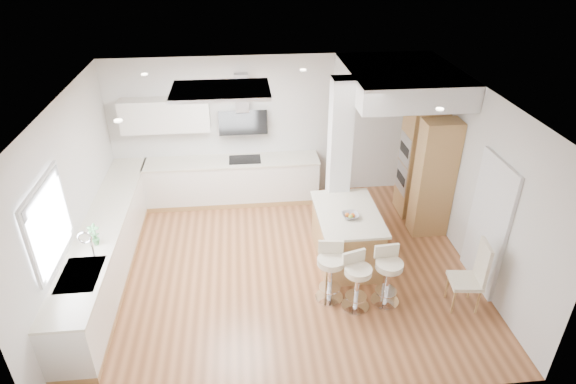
{
  "coord_description": "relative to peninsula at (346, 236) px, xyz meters",
  "views": [
    {
      "loc": [
        -0.52,
        -6.12,
        4.89
      ],
      "look_at": [
        0.14,
        0.4,
        1.17
      ],
      "focal_mm": 30.0,
      "sensor_mm": 36.0,
      "label": 1
    }
  ],
  "objects": [
    {
      "name": "ground",
      "position": [
        -1.06,
        -0.14,
        -0.45
      ],
      "size": [
        6.0,
        6.0,
        0.0
      ],
      "primitive_type": "plane",
      "color": "#9D613A",
      "rests_on": "ground"
    },
    {
      "name": "ceiling",
      "position": [
        -1.06,
        -0.14,
        -0.45
      ],
      "size": [
        6.0,
        5.0,
        0.02
      ],
      "primitive_type": "cube",
      "color": "silver",
      "rests_on": "ground"
    },
    {
      "name": "wall_back",
      "position": [
        -1.06,
        2.36,
        0.95
      ],
      "size": [
        6.0,
        0.04,
        2.8
      ],
      "primitive_type": "cube",
      "color": "beige",
      "rests_on": "ground"
    },
    {
      "name": "wall_left",
      "position": [
        -4.06,
        -0.14,
        0.95
      ],
      "size": [
        0.04,
        5.0,
        2.8
      ],
      "primitive_type": "cube",
      "color": "beige",
      "rests_on": "ground"
    },
    {
      "name": "wall_right",
      "position": [
        1.94,
        -0.14,
        0.95
      ],
      "size": [
        0.04,
        5.0,
        2.8
      ],
      "primitive_type": "cube",
      "color": "beige",
      "rests_on": "ground"
    },
    {
      "name": "skylight",
      "position": [
        -1.85,
        0.46,
        2.32
      ],
      "size": [
        4.1,
        2.1,
        0.06
      ],
      "color": "silver",
      "rests_on": "ground"
    },
    {
      "name": "window_left",
      "position": [
        -4.02,
        -1.04,
        1.24
      ],
      "size": [
        0.06,
        1.28,
        1.07
      ],
      "color": "white",
      "rests_on": "ground"
    },
    {
      "name": "doorway_right",
      "position": [
        1.91,
        -0.74,
        0.55
      ],
      "size": [
        0.05,
        1.0,
        2.1
      ],
      "color": "#464037",
      "rests_on": "ground"
    },
    {
      "name": "counter_left",
      "position": [
        -3.76,
        0.09,
        0.01
      ],
      "size": [
        0.63,
        4.5,
        1.35
      ],
      "color": "#B2854C",
      "rests_on": "ground"
    },
    {
      "name": "counter_back",
      "position": [
        -1.98,
        2.08,
        0.24
      ],
      "size": [
        3.62,
        0.63,
        2.5
      ],
      "color": "#B2854C",
      "rests_on": "ground"
    },
    {
      "name": "pillar",
      "position": [
        -0.01,
        0.81,
        0.95
      ],
      "size": [
        0.35,
        0.35,
        2.8
      ],
      "color": "silver",
      "rests_on": "ground"
    },
    {
      "name": "soffit",
      "position": [
        1.04,
        1.26,
        2.15
      ],
      "size": [
        1.78,
        2.2,
        0.4
      ],
      "color": "silver",
      "rests_on": "ground"
    },
    {
      "name": "oven_column",
      "position": [
        1.62,
        1.09,
        0.6
      ],
      "size": [
        0.63,
        1.21,
        2.1
      ],
      "color": "#B2854C",
      "rests_on": "ground"
    },
    {
      "name": "peninsula",
      "position": [
        0.0,
        0.0,
        0.0
      ],
      "size": [
        0.99,
        1.48,
        0.97
      ],
      "rotation": [
        0.0,
        0.0,
        0.01
      ],
      "color": "#B2854C",
      "rests_on": "ground"
    },
    {
      "name": "bar_stool_a",
      "position": [
        -0.42,
        -0.91,
        0.07
      ],
      "size": [
        0.46,
        0.46,
        0.92
      ],
      "rotation": [
        0.0,
        0.0,
        -0.12
      ],
      "color": "silver",
      "rests_on": "ground"
    },
    {
      "name": "bar_stool_b",
      "position": [
        -0.09,
        -1.13,
        0.05
      ],
      "size": [
        0.5,
        0.5,
        0.89
      ],
      "rotation": [
        0.0,
        0.0,
        0.29
      ],
      "color": "silver",
      "rests_on": "ground"
    },
    {
      "name": "bar_stool_c",
      "position": [
        0.37,
        -1.07,
        0.06
      ],
      "size": [
        0.44,
        0.44,
        0.91
      ],
      "rotation": [
        0.0,
        0.0,
        0.07
      ],
      "color": "silver",
      "rests_on": "ground"
    },
    {
      "name": "dining_chair",
      "position": [
        1.54,
        -1.28,
        0.13
      ],
      "size": [
        0.47,
        0.47,
        1.09
      ],
      "rotation": [
        0.0,
        0.0,
        -0.12
      ],
      "color": "beige",
      "rests_on": "ground"
    }
  ]
}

